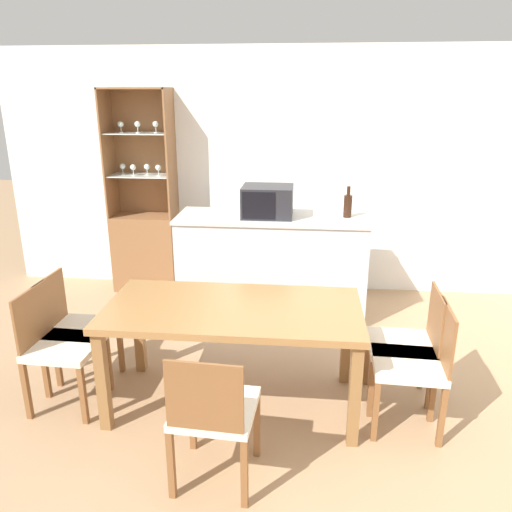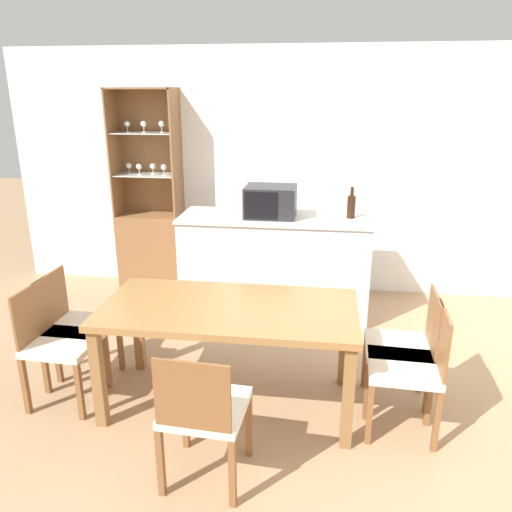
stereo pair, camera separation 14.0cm
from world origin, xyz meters
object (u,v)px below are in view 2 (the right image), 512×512
microwave (271,201)px  dining_chair_side_left_far (75,326)px  dining_chair_side_right_far (405,347)px  display_cabinet (152,234)px  dining_chair_side_right_near (411,367)px  wine_bottle (351,206)px  dining_chair_side_left_near (58,342)px  dining_table (229,318)px  dining_chair_head_near (203,411)px

microwave → dining_chair_side_left_far: bearing=-132.1°
dining_chair_side_right_far → display_cabinet: bearing=53.4°
dining_chair_side_left_far → microwave: bearing=139.4°
dining_chair_side_left_far → dining_chair_side_right_near: same height
microwave → wine_bottle: wine_bottle is taller
dining_chair_side_right_far → dining_chair_side_left_near: size_ratio=1.00×
dining_chair_side_right_near → display_cabinet: bearing=50.8°
display_cabinet → dining_chair_side_right_far: (2.46, -1.97, -0.16)m
dining_chair_side_right_near → wine_bottle: 1.87m
dining_table → dining_chair_side_right_far: dining_chair_side_right_far is taller
dining_chair_side_left_far → dining_chair_side_right_near: 2.39m
dining_chair_head_near → wine_bottle: size_ratio=2.93×
dining_chair_side_right_near → dining_chair_head_near: size_ratio=1.00×
display_cabinet → dining_chair_side_right_far: 3.15m
display_cabinet → wine_bottle: size_ratio=7.35×
dining_table → dining_chair_side_left_far: bearing=173.9°
microwave → wine_bottle: bearing=2.9°
display_cabinet → microwave: 1.56m
dining_chair_side_left_near → microwave: bearing=144.9°
dining_table → wine_bottle: 1.86m
dining_table → dining_chair_head_near: bearing=-90.2°
dining_chair_head_near → dining_chair_side_left_near: bearing=155.8°
dining_chair_side_left_far → dining_chair_side_right_near: (2.37, -0.26, 0.00)m
dining_chair_head_near → dining_chair_side_left_near: same height
dining_chair_side_left_far → dining_chair_side_left_near: same height
display_cabinet → dining_chair_side_right_near: 3.31m
dining_chair_side_right_near → dining_chair_head_near: same height
dining_chair_side_right_near → dining_chair_side_right_far: same height
dining_chair_side_right_near → dining_chair_side_left_near: bearing=92.8°
dining_chair_side_right_far → microwave: 1.92m
dining_chair_head_near → wine_bottle: bearing=73.8°
dining_chair_side_right_near → wine_bottle: size_ratio=2.93×
dining_chair_head_near → dining_chair_side_right_far: (1.19, 0.88, 0.00)m
display_cabinet → dining_chair_side_left_near: 2.22m
dining_chair_side_left_far → wine_bottle: (2.04, 1.47, 0.64)m
dining_chair_side_right_far → wine_bottle: 1.64m
dining_chair_head_near → wine_bottle: wine_bottle is taller
wine_bottle → dining_chair_side_left_far: bearing=-144.3°
display_cabinet → dining_chair_side_left_far: (0.08, -1.96, -0.16)m
dining_table → dining_chair_side_right_far: (1.19, 0.13, -0.20)m
microwave → display_cabinet: bearing=158.8°
microwave → wine_bottle: 0.75m
dining_table → wine_bottle: (0.85, 1.60, 0.44)m
wine_bottle → dining_chair_side_right_near: bearing=-79.1°
display_cabinet → dining_chair_side_right_near: (2.46, -2.22, -0.16)m
dining_chair_head_near → display_cabinet: bearing=117.8°
dining_chair_head_near → microwave: size_ratio=1.81×
display_cabinet → dining_chair_side_left_near: size_ratio=2.51×
dining_chair_side_left_far → dining_chair_side_right_far: (2.37, -0.00, 0.00)m
dining_chair_side_left_near → dining_chair_head_near: bearing=64.5°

